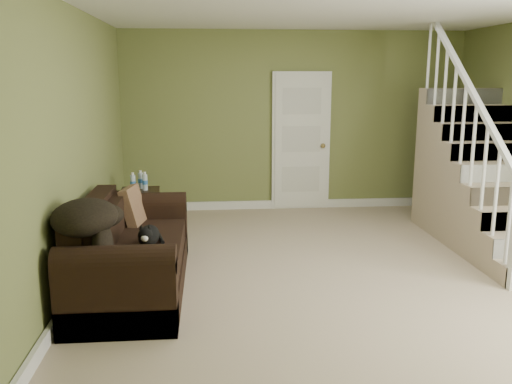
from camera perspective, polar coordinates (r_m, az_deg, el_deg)
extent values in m
cube|color=tan|center=(5.66, 8.19, -8.24)|extent=(5.00, 5.50, 0.01)
cube|color=white|center=(5.35, 9.08, 18.89)|extent=(5.00, 5.50, 0.01)
cube|color=olive|center=(8.03, 4.04, 7.42)|extent=(5.00, 0.04, 2.60)
cube|color=olive|center=(2.79, 21.78, -2.40)|extent=(5.00, 0.04, 2.60)
cube|color=olive|center=(5.35, -18.51, 4.45)|extent=(0.04, 5.50, 2.60)
cube|color=white|center=(8.20, 3.94, -1.27)|extent=(5.00, 0.04, 0.12)
cube|color=white|center=(5.63, -17.36, -8.14)|extent=(0.04, 5.50, 0.12)
cube|color=white|center=(8.04, 4.75, 5.33)|extent=(0.86, 0.05, 2.02)
cube|color=white|center=(8.03, 4.77, 5.25)|extent=(0.78, 0.04, 1.96)
sphere|color=olive|center=(8.05, 7.08, 4.86)|extent=(0.07, 0.07, 0.07)
cylinder|color=white|center=(5.62, 25.11, -2.50)|extent=(0.04, 0.04, 0.90)
cylinder|color=white|center=(5.80, 23.98, 0.07)|extent=(0.04, 0.04, 0.90)
cylinder|color=white|center=(6.00, 22.92, 2.48)|extent=(0.04, 0.04, 0.90)
cube|color=tan|center=(6.58, 24.85, -2.71)|extent=(1.00, 0.27, 0.80)
cylinder|color=white|center=(6.21, 21.92, 4.72)|extent=(0.04, 0.04, 0.90)
cube|color=tan|center=(6.78, 23.81, -1.32)|extent=(1.00, 0.27, 1.00)
cylinder|color=white|center=(6.44, 20.99, 6.82)|extent=(0.04, 0.04, 0.90)
cube|color=tan|center=(6.99, 22.83, -0.02)|extent=(1.00, 0.27, 1.20)
cylinder|color=white|center=(6.67, 20.11, 8.77)|extent=(0.04, 0.04, 0.90)
cube|color=tan|center=(7.21, 21.92, 1.21)|extent=(1.00, 0.27, 1.40)
cylinder|color=white|center=(6.91, 19.29, 10.58)|extent=(0.04, 0.04, 0.90)
cube|color=tan|center=(7.43, 21.05, 2.36)|extent=(1.00, 0.27, 1.60)
cylinder|color=white|center=(7.15, 18.51, 12.27)|extent=(0.04, 0.04, 0.90)
cube|color=tan|center=(7.66, 20.24, 3.45)|extent=(1.00, 0.27, 1.80)
cylinder|color=white|center=(7.41, 17.78, 13.84)|extent=(0.04, 0.04, 0.90)
cube|color=white|center=(6.42, 21.30, 10.81)|extent=(0.06, 2.46, 1.84)
cube|color=black|center=(5.26, -12.66, -8.61)|extent=(0.91, 2.12, 0.24)
cube|color=black|center=(5.18, -11.72, -6.27)|extent=(0.69, 1.60, 0.21)
cube|color=black|center=(4.34, -14.41, -10.78)|extent=(0.91, 0.24, 0.60)
cube|color=black|center=(6.09, -11.60, -3.93)|extent=(0.91, 0.24, 0.60)
cylinder|color=black|center=(4.23, -14.62, -7.05)|extent=(0.91, 0.24, 0.24)
cylinder|color=black|center=(6.02, -11.72, -1.20)|extent=(0.91, 0.24, 0.24)
cube|color=black|center=(5.20, -16.83, -4.31)|extent=(0.19, 1.63, 0.61)
cube|color=black|center=(5.15, -15.25, -3.48)|extent=(0.13, 1.58, 0.34)
cube|color=black|center=(6.95, -12.00, -2.07)|extent=(0.50, 0.50, 0.57)
cylinder|color=silver|center=(6.83, -12.83, 0.93)|extent=(0.06, 0.06, 0.20)
cylinder|color=#2E6CB6|center=(6.83, -12.83, 0.93)|extent=(0.07, 0.07, 0.05)
cylinder|color=white|center=(6.80, -12.87, 1.88)|extent=(0.03, 0.03, 0.03)
cylinder|color=silver|center=(6.84, -11.61, 1.01)|extent=(0.06, 0.06, 0.20)
cylinder|color=#2E6CB6|center=(6.84, -11.61, 1.01)|extent=(0.07, 0.07, 0.05)
cylinder|color=white|center=(6.82, -11.65, 1.96)|extent=(0.03, 0.03, 0.03)
cylinder|color=silver|center=(6.96, -12.05, 1.18)|extent=(0.06, 0.06, 0.20)
cylinder|color=#2E6CB6|center=(6.96, -12.05, 1.18)|extent=(0.07, 0.07, 0.05)
cylinder|color=white|center=(6.94, -12.09, 2.11)|extent=(0.03, 0.03, 0.03)
ellipsoid|color=black|center=(5.01, -11.23, -4.52)|extent=(0.21, 0.35, 0.18)
ellipsoid|color=white|center=(4.94, -11.31, -5.14)|extent=(0.11, 0.15, 0.09)
sphere|color=black|center=(4.82, -11.48, -4.38)|extent=(0.13, 0.13, 0.12)
ellipsoid|color=white|center=(4.78, -11.53, -4.80)|extent=(0.07, 0.05, 0.06)
cone|color=black|center=(4.82, -11.90, -3.62)|extent=(0.04, 0.05, 0.05)
cone|color=black|center=(4.81, -11.09, -3.61)|extent=(0.04, 0.05, 0.05)
cylinder|color=black|center=(5.14, -10.04, -4.84)|extent=(0.09, 0.26, 0.03)
ellipsoid|color=gold|center=(4.79, -11.01, -6.12)|extent=(0.11, 0.17, 0.05)
cube|color=#523321|center=(5.77, -12.80, -1.42)|extent=(0.26, 0.42, 0.41)
ellipsoid|color=black|center=(4.49, -17.58, -2.52)|extent=(0.69, 0.79, 0.28)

